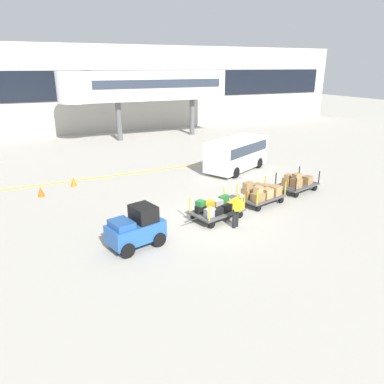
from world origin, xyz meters
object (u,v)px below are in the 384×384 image
object	(u,v)px
baggage_cart_lead	(216,208)
safety_cone_far	(73,182)
safety_cone_near	(41,191)
baggage_tug	(136,228)
baggage_handler	(237,209)
baggage_cart_middle	(261,193)
shuttle_van	(237,152)
baggage_cart_tail	(297,182)

from	to	relation	value
baggage_cart_lead	safety_cone_far	size ratio (longest dim) A/B	5.61
safety_cone_near	safety_cone_far	distance (m)	2.09
baggage_tug	baggage_handler	bearing A→B (deg)	-1.42
baggage_handler	safety_cone_far	world-z (taller)	baggage_handler
baggage_cart_middle	baggage_cart_lead	bearing A→B (deg)	-165.79
baggage_cart_middle	shuttle_van	bearing A→B (deg)	70.10
baggage_cart_lead	baggage_cart_middle	distance (m)	2.96
baggage_tug	baggage_cart_tail	world-z (taller)	baggage_tug
baggage_cart_lead	baggage_handler	bearing A→B (deg)	-73.23
baggage_handler	shuttle_van	world-z (taller)	shuttle_van
baggage_tug	baggage_handler	world-z (taller)	baggage_tug
baggage_cart_middle	baggage_handler	xyz separation A→B (m)	(-2.51, -1.91, 0.29)
baggage_cart_lead	baggage_cart_middle	xyz separation A→B (m)	(2.87, 0.73, 0.08)
baggage_cart_tail	safety_cone_far	distance (m)	12.55
baggage_tug	baggage_cart_middle	distance (m)	7.10
baggage_tug	shuttle_van	size ratio (longest dim) A/B	0.45
baggage_tug	baggage_cart_tail	xyz separation A→B (m)	(9.76, 2.57, -0.22)
baggage_cart_middle	shuttle_van	world-z (taller)	shuttle_van
baggage_tug	safety_cone_far	size ratio (longest dim) A/B	4.20
baggage_tug	shuttle_van	distance (m)	11.80
baggage_cart_lead	shuttle_van	xyz separation A→B (m)	(4.98, 6.57, 0.74)
baggage_tug	baggage_handler	distance (m)	4.36
baggage_cart_tail	safety_cone_far	size ratio (longest dim) A/B	5.61
baggage_tug	baggage_cart_middle	world-z (taller)	baggage_tug
baggage_cart_middle	safety_cone_near	size ratio (longest dim) A/B	5.61
baggage_tug	baggage_cart_lead	distance (m)	4.15
baggage_cart_lead	baggage_cart_tail	distance (m)	5.95
baggage_cart_lead	safety_cone_near	distance (m)	9.56
baggage_tug	safety_cone_far	world-z (taller)	baggage_tug
shuttle_van	safety_cone_far	size ratio (longest dim) A/B	9.34
baggage_tug	baggage_cart_lead	bearing A→B (deg)	15.05
baggage_cart_tail	baggage_handler	bearing A→B (deg)	-153.61
baggage_cart_middle	baggage_handler	world-z (taller)	baggage_handler
baggage_cart_lead	safety_cone_far	world-z (taller)	baggage_cart_lead
baggage_cart_lead	baggage_cart_tail	bearing A→B (deg)	14.57
safety_cone_far	baggage_cart_lead	bearing A→B (deg)	-55.11
baggage_handler	baggage_cart_middle	bearing A→B (deg)	37.27
baggage_tug	shuttle_van	world-z (taller)	shuttle_van
baggage_cart_lead	safety_cone_near	world-z (taller)	baggage_cart_lead
baggage_cart_middle	baggage_handler	size ratio (longest dim) A/B	1.97
safety_cone_far	baggage_cart_middle	bearing A→B (deg)	-39.96
baggage_tug	baggage_cart_tail	distance (m)	10.09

